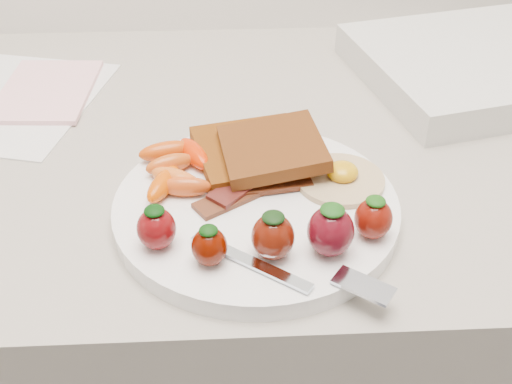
{
  "coord_description": "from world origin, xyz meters",
  "views": [
    {
      "loc": [
        -0.0,
        1.07,
        1.29
      ],
      "look_at": [
        0.02,
        1.55,
        0.93
      ],
      "focal_mm": 45.0,
      "sensor_mm": 36.0,
      "label": 1
    }
  ],
  "objects": [
    {
      "name": "fried_egg",
      "position": [
        0.1,
        1.58,
        0.92
      ],
      "size": [
        0.1,
        0.1,
        0.02
      ],
      "color": "beige",
      "rests_on": "plate"
    },
    {
      "name": "fork",
      "position": [
        0.05,
        1.45,
        0.92
      ],
      "size": [
        0.17,
        0.1,
        0.0
      ],
      "color": "silver",
      "rests_on": "plate"
    },
    {
      "name": "toast_upper",
      "position": [
        0.04,
        1.61,
        0.94
      ],
      "size": [
        0.11,
        0.11,
        0.02
      ],
      "primitive_type": "cube",
      "rotation": [
        0.0,
        -0.1,
        0.13
      ],
      "color": "#42240F",
      "rests_on": "toast_lower"
    },
    {
      "name": "bacon_strips",
      "position": [
        0.02,
        1.57,
        0.92
      ],
      "size": [
        0.12,
        0.1,
        0.01
      ],
      "color": "black",
      "rests_on": "plate"
    },
    {
      "name": "counter",
      "position": [
        0.0,
        1.7,
        0.45
      ],
      "size": [
        2.0,
        0.6,
        0.9
      ],
      "primitive_type": "cube",
      "color": "gray",
      "rests_on": "ground"
    },
    {
      "name": "baby_carrots",
      "position": [
        -0.06,
        1.59,
        0.93
      ],
      "size": [
        0.08,
        0.11,
        0.02
      ],
      "color": "#BD4C13",
      "rests_on": "plate"
    },
    {
      "name": "notepad",
      "position": [
        -0.23,
        1.81,
        0.91
      ],
      "size": [
        0.12,
        0.17,
        0.01
      ],
      "primitive_type": "cube",
      "rotation": [
        0.0,
        0.0,
        -0.06
      ],
      "color": "#FAB8C1",
      "rests_on": "paper_sheet"
    },
    {
      "name": "plate",
      "position": [
        0.02,
        1.55,
        0.91
      ],
      "size": [
        0.27,
        0.27,
        0.02
      ],
      "primitive_type": "cylinder",
      "color": "white",
      "rests_on": "counter"
    },
    {
      "name": "appliance",
      "position": [
        0.34,
        1.82,
        0.92
      ],
      "size": [
        0.38,
        0.33,
        0.04
      ],
      "primitive_type": "cube",
      "rotation": [
        0.0,
        0.0,
        0.23
      ],
      "color": "silver",
      "rests_on": "counter"
    },
    {
      "name": "toast_lower",
      "position": [
        0.02,
        1.62,
        0.93
      ],
      "size": [
        0.13,
        0.13,
        0.01
      ],
      "primitive_type": "cube",
      "rotation": [
        0.0,
        0.0,
        0.23
      ],
      "color": "#442109",
      "rests_on": "plate"
    },
    {
      "name": "strawberries",
      "position": [
        0.03,
        1.48,
        0.94
      ],
      "size": [
        0.22,
        0.06,
        0.05
      ],
      "color": "#63090B",
      "rests_on": "plate"
    },
    {
      "name": "paper_sheet",
      "position": [
        -0.26,
        1.79,
        0.9
      ],
      "size": [
        0.23,
        0.28,
        0.0
      ],
      "primitive_type": "cube",
      "rotation": [
        0.0,
        0.0,
        -0.24
      ],
      "color": "white",
      "rests_on": "counter"
    }
  ]
}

